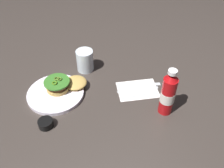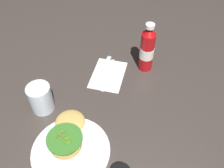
% 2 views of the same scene
% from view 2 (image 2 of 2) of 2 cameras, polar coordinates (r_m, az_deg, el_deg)
% --- Properties ---
extents(ground_plane, '(3.00, 3.00, 0.00)m').
position_cam_2_polar(ground_plane, '(0.91, -1.35, -6.20)').
color(ground_plane, '#39322D').
extents(dinner_plate, '(0.25, 0.25, 0.02)m').
position_cam_2_polar(dinner_plate, '(0.83, -9.42, -15.07)').
color(dinner_plate, white).
rests_on(dinner_plate, ground_plane).
extents(burger_sandwich, '(0.19, 0.11, 0.05)m').
position_cam_2_polar(burger_sandwich, '(0.83, -10.30, -11.27)').
color(burger_sandwich, tan).
rests_on(burger_sandwich, dinner_plate).
extents(ketchup_bottle, '(0.06, 0.06, 0.22)m').
position_cam_2_polar(ketchup_bottle, '(1.01, 8.08, 7.86)').
color(ketchup_bottle, '#B60F12').
rests_on(ketchup_bottle, ground_plane).
extents(water_glass, '(0.08, 0.08, 0.11)m').
position_cam_2_polar(water_glass, '(0.92, -16.11, -3.16)').
color(water_glass, silver).
rests_on(water_glass, ground_plane).
extents(napkin, '(0.21, 0.17, 0.00)m').
position_cam_2_polar(napkin, '(1.03, -0.90, 2.17)').
color(napkin, white).
rests_on(napkin, ground_plane).
extents(fork_utensil, '(0.17, 0.04, 0.00)m').
position_cam_2_polar(fork_utensil, '(1.04, 1.32, 2.64)').
color(fork_utensil, silver).
rests_on(fork_utensil, napkin).
extents(spoon_utensil, '(0.19, 0.06, 0.00)m').
position_cam_2_polar(spoon_utensil, '(1.05, -0.50, 3.42)').
color(spoon_utensil, silver).
rests_on(spoon_utensil, napkin).
extents(butter_knife, '(0.20, 0.09, 0.00)m').
position_cam_2_polar(butter_knife, '(1.06, -2.43, 3.59)').
color(butter_knife, silver).
rests_on(butter_knife, napkin).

